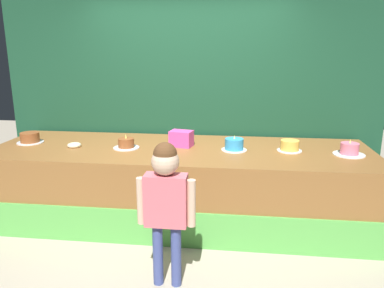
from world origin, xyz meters
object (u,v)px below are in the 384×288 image
at_px(cake_far_left, 30,138).
at_px(cake_right, 290,146).
at_px(child_figure, 166,196).
at_px(cake_left, 126,144).
at_px(cake_far_right, 349,150).
at_px(pink_box, 181,139).
at_px(donut, 74,145).
at_px(cake_center, 234,145).

xyz_separation_m(cake_far_left, cake_right, (2.95, 0.00, -0.00)).
bearing_deg(cake_far_left, child_figure, -34.77).
bearing_deg(cake_left, child_figure, -60.56).
xyz_separation_m(cake_far_left, cake_left, (1.18, -0.10, -0.01)).
bearing_deg(cake_right, cake_far_right, -7.62).
bearing_deg(pink_box, donut, -171.40).
bearing_deg(child_figure, cake_right, 49.47).
bearing_deg(donut, pink_box, 8.60).
bearing_deg(cake_far_right, pink_box, 175.59).
height_order(child_figure, cake_far_left, child_figure).
relative_size(child_figure, donut, 8.07).
bearing_deg(child_figure, cake_far_left, 145.23).
relative_size(child_figure, cake_right, 4.62).
bearing_deg(cake_left, pink_box, 14.67).
xyz_separation_m(donut, cake_center, (1.77, 0.08, 0.04)).
bearing_deg(child_figure, donut, 137.27).
bearing_deg(cake_far_right, cake_right, 172.38).
bearing_deg(cake_center, pink_box, 170.27).
distance_m(pink_box, cake_far_left, 1.77).
distance_m(cake_center, cake_far_right, 1.18).
xyz_separation_m(pink_box, cake_far_right, (1.77, -0.14, -0.03)).
bearing_deg(cake_center, child_figure, -112.29).
bearing_deg(cake_far_right, cake_far_left, 178.73).
xyz_separation_m(donut, cake_far_right, (2.95, 0.04, 0.03)).
xyz_separation_m(pink_box, donut, (-1.18, -0.18, -0.07)).
bearing_deg(pink_box, child_figure, -86.55).
relative_size(cake_center, cake_right, 1.04).
bearing_deg(cake_far_right, donut, -179.18).
height_order(donut, cake_right, cake_right).
bearing_deg(cake_far_left, cake_right, 0.01).
xyz_separation_m(cake_left, cake_center, (1.18, 0.05, 0.01)).
bearing_deg(cake_far_left, cake_far_right, -1.27).
bearing_deg(cake_left, cake_center, 2.59).
bearing_deg(pink_box, cake_far_right, -4.41).
distance_m(child_figure, cake_right, 1.70).
relative_size(donut, cake_right, 0.57).
distance_m(child_figure, cake_far_right, 2.08).
distance_m(pink_box, cake_far_right, 1.78).
distance_m(child_figure, pink_box, 1.35).
relative_size(child_figure, cake_far_left, 4.06).
xyz_separation_m(donut, cake_left, (0.59, 0.02, 0.03)).
height_order(cake_far_left, cake_center, cake_center).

